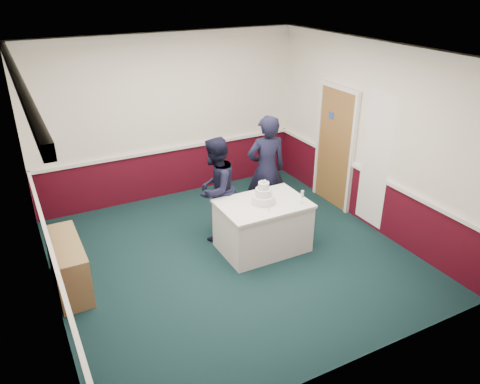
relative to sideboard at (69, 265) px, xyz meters
name	(u,v)px	position (x,y,z in m)	size (l,w,h in m)	color
ground	(232,256)	(2.28, -0.34, -0.35)	(5.00, 5.00, 0.00)	#132E2C
room_shell	(217,119)	(2.36, 0.27, 1.62)	(5.00, 5.00, 3.00)	white
sideboard	(69,265)	(0.00, 0.00, 0.00)	(0.41, 1.20, 0.70)	#9A7C4A
cake_table	(263,225)	(2.80, -0.35, 0.05)	(1.32, 0.92, 0.79)	white
wedding_cake	(263,196)	(2.80, -0.35, 0.55)	(0.35, 0.35, 0.36)	white
cake_knife	(268,208)	(2.77, -0.55, 0.44)	(0.01, 0.22, 0.01)	silver
champagne_flute	(302,195)	(3.30, -0.63, 0.58)	(0.05, 0.05, 0.21)	silver
person_man	(216,189)	(2.33, 0.33, 0.48)	(0.81, 0.63, 1.67)	black
person_woman	(266,169)	(3.32, 0.46, 0.58)	(0.68, 0.44, 1.85)	black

